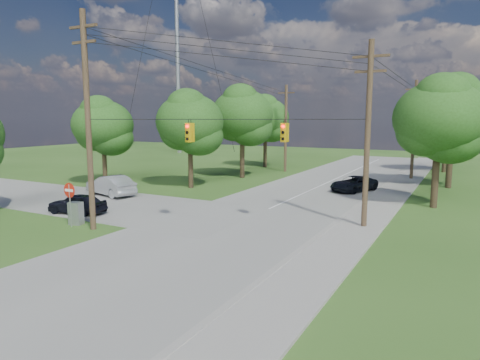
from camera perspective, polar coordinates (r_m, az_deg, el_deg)
The scene contains 23 objects.
ground at distance 22.51m, azimuth -11.63°, elevation -8.09°, with size 140.00×140.00×0.00m, color #2E521B.
main_road at distance 25.39m, azimuth -0.82°, elevation -6.00°, with size 10.00×100.00×0.03m, color gray.
cross_road at distance 42.88m, azimuth -29.38°, elevation -1.17°, with size 48.00×9.00×0.03m, color gray.
sidewalk_east at distance 22.99m, azimuth 14.07°, elevation -7.67°, with size 2.60×100.00×0.12m, color gray.
pole_sw at distance 25.10m, azimuth -19.63°, elevation 7.69°, with size 2.00×0.32×12.00m.
pole_ne at distance 25.02m, azimuth 16.66°, elevation 6.08°, with size 2.00×0.32×10.50m.
pole_north_e at distance 46.78m, azimuth 22.17°, elevation 6.29°, with size 2.00×0.32×10.00m.
pole_north_w at distance 50.22m, azimuth 6.11°, elevation 6.96°, with size 2.00×0.32×10.00m.
power_lines at distance 30.81m, azimuth 4.40°, elevation 13.63°, with size 13.93×29.62×4.93m.
traffic_signals at distance 23.84m, azimuth -0.35°, elevation 6.41°, with size 4.91×3.27×1.05m.
radio_mast at distance 79.25m, azimuth -8.42°, elevation 20.05°, with size 0.70×0.70×45.00m, color #979A9D.
tree_w_near at distance 38.40m, azimuth -6.70°, elevation 7.72°, with size 6.00×6.00×8.40m.
tree_w_mid at distance 44.71m, azimuth 0.30°, elevation 8.70°, with size 6.40×6.40×9.22m.
tree_w_far at distance 54.56m, azimuth 3.40°, elevation 8.27°, with size 6.00×6.00×8.73m.
tree_e_near at distance 32.55m, azimuth 25.03°, elevation 7.48°, with size 6.20×6.20×8.81m.
tree_e_mid at distance 42.52m, azimuth 26.58°, elevation 8.29°, with size 6.60×6.60×9.64m.
tree_e_far at distance 54.55m, azimuth 25.88°, elevation 7.11°, with size 5.80×5.80×8.32m.
tree_cross_n at distance 41.70m, azimuth -17.82°, elevation 6.97°, with size 5.60×5.60×7.91m.
car_cross_dark at distance 30.08m, azimuth -20.88°, elevation -2.94°, with size 1.59×3.95×1.34m, color black.
car_cross_silver at distance 36.13m, azimuth -16.87°, elevation -0.69°, with size 1.75×5.02×1.65m, color #A4A8AB.
car_main_north at distance 37.88m, azimuth 14.94°, elevation -0.48°, with size 2.14×4.65×1.29m, color black.
control_cabinet at distance 27.16m, azimuth -21.03°, elevation -4.18°, with size 0.75×0.54×1.35m, color #979A9D.
do_not_enter_sign at distance 26.44m, azimuth -21.77°, elevation -1.90°, with size 0.87×0.08×2.60m.
Camera 1 is at (13.96, -16.49, 6.30)m, focal length 32.00 mm.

